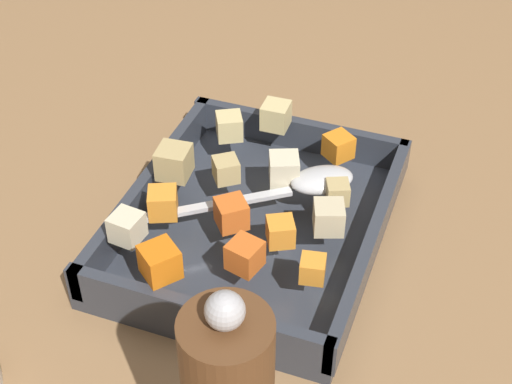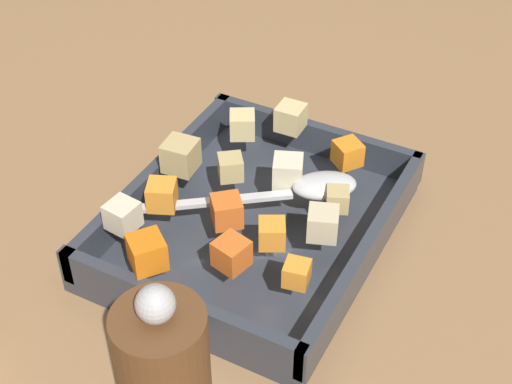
{
  "view_description": "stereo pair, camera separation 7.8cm",
  "coord_description": "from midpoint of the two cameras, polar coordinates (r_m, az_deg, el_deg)",
  "views": [
    {
      "loc": [
        0.55,
        0.21,
        0.56
      ],
      "look_at": [
        -0.01,
        0.0,
        0.06
      ],
      "focal_mm": 53.75,
      "sensor_mm": 36.0,
      "label": 1
    },
    {
      "loc": [
        0.52,
        0.28,
        0.56
      ],
      "look_at": [
        -0.01,
        0.0,
        0.06
      ],
      "focal_mm": 53.75,
      "sensor_mm": 36.0,
      "label": 2
    }
  ],
  "objects": [
    {
      "name": "potato_chunk_heap_top",
      "position": [
        0.77,
        3.26,
        -0.13
      ],
      "size": [
        0.03,
        0.03,
        0.02
      ],
      "primitive_type": "cube",
      "rotation": [
        0.0,
        0.0,
        5.12
      ],
      "color": "tan",
      "rests_on": "baking_dish"
    },
    {
      "name": "carrot_chunk_corner_se",
      "position": [
        0.71,
        -10.32,
        -5.28
      ],
      "size": [
        0.04,
        0.04,
        0.03
      ],
      "primitive_type": "cube",
      "rotation": [
        0.0,
        0.0,
        2.48
      ],
      "color": "orange",
      "rests_on": "baking_dish"
    },
    {
      "name": "potato_chunk_corner_nw",
      "position": [
        0.8,
        -0.68,
        1.61
      ],
      "size": [
        0.04,
        0.04,
        0.03
      ],
      "primitive_type": "cube",
      "rotation": [
        0.0,
        0.0,
        3.53
      ],
      "color": "beige",
      "rests_on": "baking_dish"
    },
    {
      "name": "potato_chunk_far_right",
      "position": [
        0.74,
        2.46,
        -2.02
      ],
      "size": [
        0.04,
        0.04,
        0.03
      ],
      "primitive_type": "cube",
      "rotation": [
        0.0,
        0.0,
        1.92
      ],
      "color": "beige",
      "rests_on": "baking_dish"
    },
    {
      "name": "serving_spoon",
      "position": [
        0.79,
        1.2,
        0.57
      ],
      "size": [
        0.15,
        0.2,
        0.02
      ],
      "rotation": [
        0.0,
        0.0,
        5.34
      ],
      "color": "silver",
      "rests_on": "baking_dish"
    },
    {
      "name": "carrot_chunk_near_left",
      "position": [
        0.77,
        -9.84,
        -0.93
      ],
      "size": [
        0.04,
        0.04,
        0.03
      ],
      "primitive_type": "cube",
      "rotation": [
        0.0,
        0.0,
        3.55
      ],
      "color": "orange",
      "rests_on": "baking_dish"
    },
    {
      "name": "potato_chunk_far_left",
      "position": [
        0.88,
        -1.06,
        5.63
      ],
      "size": [
        0.03,
        0.03,
        0.03
      ],
      "primitive_type": "cube",
      "rotation": [
        0.0,
        0.0,
        3.17
      ],
      "color": "#E0CC89",
      "rests_on": "baking_dish"
    },
    {
      "name": "carrot_chunk_rim_edge",
      "position": [
        0.75,
        -4.82,
        -1.72
      ],
      "size": [
        0.04,
        0.04,
        0.03
      ],
      "primitive_type": "cube",
      "rotation": [
        0.0,
        0.0,
        5.42
      ],
      "color": "orange",
      "rests_on": "baking_dish"
    },
    {
      "name": "potato_chunk_front_center",
      "position": [
        0.81,
        -8.85,
        2.12
      ],
      "size": [
        0.04,
        0.04,
        0.03
      ],
      "primitive_type": "cube",
      "rotation": [
        0.0,
        0.0,
        4.8
      ],
      "color": "tan",
      "rests_on": "baking_dish"
    },
    {
      "name": "carrot_chunk_corner_sw",
      "position": [
        0.69,
        1.05,
        -5.88
      ],
      "size": [
        0.03,
        0.03,
        0.02
      ],
      "primitive_type": "cube",
      "rotation": [
        0.0,
        0.0,
        3.33
      ],
      "color": "orange",
      "rests_on": "baking_dish"
    },
    {
      "name": "baking_dish",
      "position": [
        0.81,
        -2.75,
        -2.7
      ],
      "size": [
        0.31,
        0.26,
        0.05
      ],
      "color": "#333842",
      "rests_on": "ground_plane"
    },
    {
      "name": "ground_plane",
      "position": [
        0.81,
        -3.14,
        -3.86
      ],
      "size": [
        4.0,
        4.0,
        0.0
      ],
      "primitive_type": "plane",
      "color": "#936D47"
    },
    {
      "name": "potato_chunk_mid_left",
      "position": [
        0.75,
        -12.54,
        -2.71
      ],
      "size": [
        0.03,
        0.03,
        0.03
      ],
      "primitive_type": "cube",
      "rotation": [
        0.0,
        0.0,
        4.6
      ],
      "color": "beige",
      "rests_on": "baking_dish"
    },
    {
      "name": "carrot_chunk_near_right",
      "position": [
        0.73,
        -1.21,
        -3.11
      ],
      "size": [
        0.03,
        0.03,
        0.03
      ],
      "primitive_type": "cube",
      "rotation": [
        0.0,
        0.0,
        5.2
      ],
      "color": "orange",
      "rests_on": "baking_dish"
    },
    {
      "name": "carrot_chunk_mid_right",
      "position": [
        0.83,
        3.51,
        3.3
      ],
      "size": [
        0.04,
        0.04,
        0.03
      ],
      "primitive_type": "cube",
      "rotation": [
        0.0,
        0.0,
        2.51
      ],
      "color": "orange",
      "rests_on": "baking_dish"
    },
    {
      "name": "carrot_chunk_center",
      "position": [
        0.7,
        -4.0,
        -4.86
      ],
      "size": [
        0.03,
        0.03,
        0.03
      ],
      "primitive_type": "cube",
      "rotation": [
        0.0,
        0.0,
        6.03
      ],
      "color": "orange",
      "rests_on": "baking_dish"
    },
    {
      "name": "potato_chunk_heap_side",
      "position": [
        0.86,
        -4.59,
        4.8
      ],
      "size": [
        0.04,
        0.04,
        0.03
      ],
      "primitive_type": "cube",
      "rotation": [
        0.0,
        0.0,
        3.64
      ],
      "color": "#E0CC89",
      "rests_on": "baking_dish"
    },
    {
      "name": "potato_chunk_under_handle",
      "position": [
        0.8,
        -5.01,
        1.57
      ],
      "size": [
        0.04,
        0.04,
        0.03
      ],
      "primitive_type": "cube",
      "rotation": [
        0.0,
        0.0,
        0.64
      ],
      "color": "tan",
      "rests_on": "baking_dish"
    }
  ]
}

